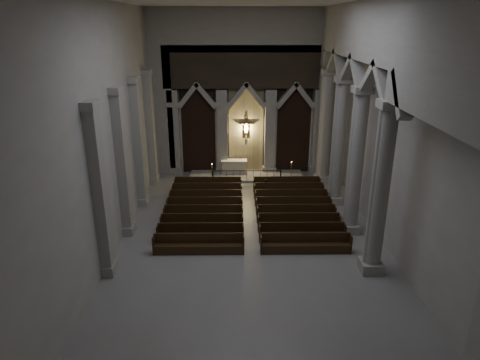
{
  "coord_description": "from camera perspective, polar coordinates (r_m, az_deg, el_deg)",
  "views": [
    {
      "loc": [
        -0.87,
        -19.82,
        11.0
      ],
      "look_at": [
        -0.57,
        3.0,
        2.55
      ],
      "focal_mm": 32.0,
      "sensor_mm": 36.0,
      "label": 1
    }
  ],
  "objects": [
    {
      "name": "candle_stand_left",
      "position": [
        30.6,
        -3.72,
        0.09
      ],
      "size": [
        0.27,
        0.27,
        1.62
      ],
      "color": "olive",
      "rests_on": "ground"
    },
    {
      "name": "sanctuary_wall",
      "position": [
        31.67,
        0.86,
        12.36
      ],
      "size": [
        14.0,
        0.77,
        12.0
      ],
      "color": "#A3A098",
      "rests_on": "ground"
    },
    {
      "name": "left_pilasters",
      "position": [
        25.07,
        -14.3,
        3.25
      ],
      "size": [
        0.6,
        13.0,
        8.03
      ],
      "color": "#A3A098",
      "rests_on": "ground"
    },
    {
      "name": "altar_rail",
      "position": [
        30.9,
        0.91,
        0.75
      ],
      "size": [
        4.99,
        0.09,
        0.98
      ],
      "color": "black",
      "rests_on": "ground"
    },
    {
      "name": "room",
      "position": [
        20.13,
        1.77,
        10.59
      ],
      "size": [
        24.0,
        24.1,
        12.0
      ],
      "color": "gray",
      "rests_on": "ground"
    },
    {
      "name": "altar",
      "position": [
        32.65,
        -0.8,
        1.84
      ],
      "size": [
        1.97,
        0.79,
        1.0
      ],
      "color": "beige",
      "rests_on": "sanctuary_step"
    },
    {
      "name": "right_arcade",
      "position": [
        22.31,
        16.18,
        11.37
      ],
      "size": [
        1.0,
        24.0,
        12.0
      ],
      "color": "#A3A098",
      "rests_on": "ground"
    },
    {
      "name": "pews",
      "position": [
        25.6,
        1.27,
        -4.31
      ],
      "size": [
        9.99,
        8.85,
        1.02
      ],
      "color": "black",
      "rests_on": "ground"
    },
    {
      "name": "sanctuary_step",
      "position": [
        32.33,
        0.84,
        0.57
      ],
      "size": [
        8.5,
        2.6,
        0.15
      ],
      "primitive_type": "cube",
      "color": "#A3A098",
      "rests_on": "ground"
    },
    {
      "name": "worshipper",
      "position": [
        28.5,
        3.5,
        -1.06
      ],
      "size": [
        0.53,
        0.44,
        1.25
      ],
      "primitive_type": "imported",
      "rotation": [
        0.0,
        0.0,
        0.34
      ],
      "color": "black",
      "rests_on": "ground"
    },
    {
      "name": "candle_stand_right",
      "position": [
        31.36,
        6.8,
        0.47
      ],
      "size": [
        0.27,
        0.27,
        1.57
      ],
      "color": "olive",
      "rests_on": "ground"
    }
  ]
}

